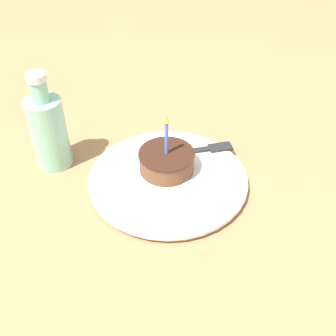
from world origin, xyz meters
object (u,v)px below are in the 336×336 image
at_px(cake_slice, 167,161).
at_px(bottle, 49,130).
at_px(plate, 168,179).
at_px(fork, 194,151).

xyz_separation_m(cake_slice, bottle, (-0.21, 0.04, 0.04)).
xyz_separation_m(plate, fork, (0.05, 0.07, 0.01)).
bearing_deg(fork, bottle, -176.70).
relative_size(fork, bottle, 0.96).
bearing_deg(plate, bottle, 165.53).
distance_m(plate, fork, 0.09).
height_order(plate, bottle, bottle).
bearing_deg(fork, plate, -124.27).
relative_size(cake_slice, bottle, 0.62).
relative_size(plate, fork, 1.59).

